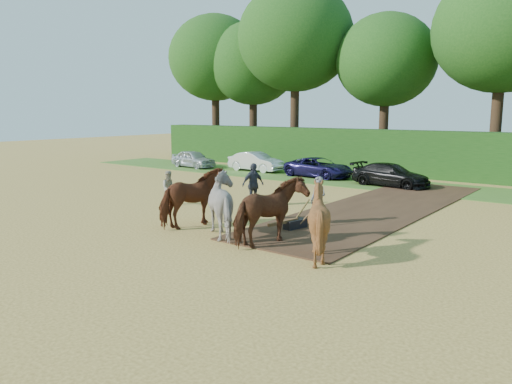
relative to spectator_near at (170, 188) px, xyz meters
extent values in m
plane|color=gold|center=(6.40, -1.97, -0.79)|extent=(120.00, 120.00, 0.00)
cube|color=#472D1C|center=(7.90, 5.03, -0.76)|extent=(4.50, 17.00, 0.05)
cube|color=#38601E|center=(6.40, 12.03, -0.77)|extent=(50.00, 5.00, 0.03)
cube|color=#14380F|center=(6.40, 16.53, 0.71)|extent=(46.00, 1.60, 3.00)
imported|color=#BDB494|center=(0.00, 0.00, 0.00)|extent=(0.91, 0.96, 1.57)
imported|color=#282B35|center=(3.13, 2.15, 0.19)|extent=(0.79, 1.23, 1.95)
imported|color=#5C2A17|center=(3.89, -2.45, 0.30)|extent=(1.62, 2.75, 2.18)
imported|color=#B4ACA1|center=(5.76, -2.63, 0.30)|extent=(2.46, 2.21, 2.18)
imported|color=brown|center=(7.62, -2.81, 0.30)|extent=(1.62, 2.75, 2.18)
imported|color=brown|center=(9.49, -2.99, 0.31)|extent=(2.09, 2.27, 2.18)
cube|color=black|center=(7.09, -0.50, -0.60)|extent=(0.52, 0.98, 0.36)
cube|color=brown|center=(6.98, -1.11, -0.42)|extent=(0.36, 1.45, 0.10)
cylinder|color=brown|center=(6.97, 0.10, -0.22)|extent=(0.10, 1.06, 0.77)
cylinder|color=brown|center=(7.42, 0.02, -0.22)|extent=(0.39, 1.02, 0.77)
imported|color=#96978F|center=(7.32, 0.72, 0.12)|extent=(0.73, 0.55, 1.82)
imported|color=#B5B9BC|center=(-9.85, 11.61, -0.13)|extent=(4.00, 1.93, 1.32)
imported|color=silver|center=(-4.65, 12.61, -0.10)|extent=(4.20, 1.58, 1.37)
imported|color=#1B1646|center=(0.55, 12.44, -0.15)|extent=(4.81, 2.64, 1.28)
imported|color=black|center=(5.75, 11.55, -0.13)|extent=(4.67, 2.26, 1.31)
cylinder|color=#382616|center=(-14.60, 19.53, 2.14)|extent=(0.70, 0.70, 5.85)
ellipsoid|color=#163F11|center=(-14.60, 19.53, 8.21)|extent=(8.40, 8.40, 7.73)
cylinder|color=#382616|center=(-10.60, 20.03, 1.91)|extent=(0.70, 0.70, 5.40)
ellipsoid|color=#163F11|center=(-10.60, 20.03, 7.54)|extent=(7.80, 7.80, 7.18)
cylinder|color=#382616|center=(-5.60, 19.03, 2.48)|extent=(0.70, 0.70, 6.53)
ellipsoid|color=#163F11|center=(-5.60, 19.03, 9.19)|extent=(9.20, 9.20, 8.46)
cylinder|color=#382616|center=(1.40, 20.53, 1.80)|extent=(0.70, 0.70, 5.17)
ellipsoid|color=#163F11|center=(1.40, 20.53, 7.16)|extent=(7.40, 7.40, 6.81)
cylinder|color=#382616|center=(9.40, 19.53, 2.25)|extent=(0.70, 0.70, 6.08)
ellipsoid|color=#163F11|center=(9.40, 19.53, 8.51)|extent=(8.60, 8.60, 7.91)
camera|label=1|loc=(16.63, -15.41, 3.48)|focal=35.00mm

